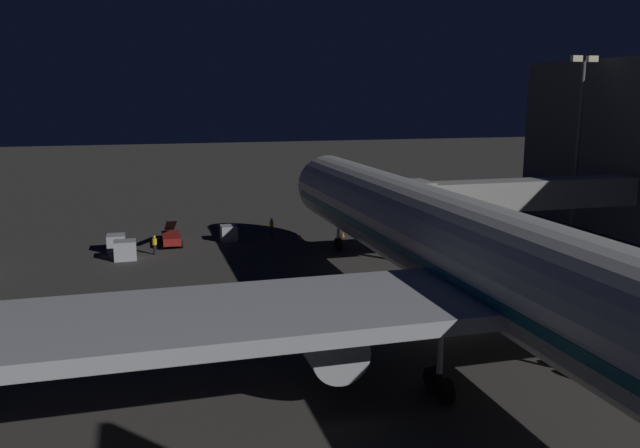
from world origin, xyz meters
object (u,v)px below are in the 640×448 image
airliner_at_gate (503,270)px  baggage_container_near_belt (116,243)px  belt_loader (171,237)px  ground_crew_marshaller_fwd (272,226)px  jet_bridge (499,196)px  baggage_container_far_row (229,233)px  baggage_container_spare (125,250)px  ground_crew_near_nose_gear (155,244)px  traffic_cone_nose_port (343,234)px  apron_floodlight_mast (579,132)px  traffic_cone_nose_starboard (300,237)px

airliner_at_gate → baggage_container_near_belt: 38.26m
belt_loader → airliner_at_gate: bearing=113.3°
ground_crew_marshaller_fwd → jet_bridge: bearing=139.2°
baggage_container_far_row → ground_crew_marshaller_fwd: bearing=-165.3°
jet_bridge → baggage_container_spare: 32.31m
ground_crew_near_nose_gear → traffic_cone_nose_port: size_ratio=3.15×
baggage_container_far_row → traffic_cone_nose_port: baggage_container_far_row is taller
baggage_container_far_row → apron_floodlight_mast: bearing=170.5°
airliner_at_gate → belt_loader: 36.92m
jet_bridge → traffic_cone_nose_port: size_ratio=41.80×
baggage_container_far_row → traffic_cone_nose_starboard: bearing=168.5°
apron_floodlight_mast → ground_crew_near_nose_gear: (41.60, -1.93, -9.33)m
traffic_cone_nose_starboard → baggage_container_near_belt: bearing=0.7°
baggage_container_far_row → ground_crew_marshaller_fwd: 4.65m
baggage_container_spare → traffic_cone_nose_starboard: (-16.39, -3.60, -0.55)m
apron_floodlight_mast → belt_loader: apron_floodlight_mast is taller
baggage_container_far_row → airliner_at_gate: bearing=104.7°
jet_bridge → ground_crew_near_nose_gear: (28.39, -9.48, -4.55)m
airliner_at_gate → apron_floodlight_mast: apron_floodlight_mast is taller
baggage_container_far_row → traffic_cone_nose_port: bearing=173.0°
apron_floodlight_mast → traffic_cone_nose_port: (23.30, -4.37, -10.01)m
baggage_container_spare → ground_crew_marshaller_fwd: 15.37m
airliner_at_gate → jet_bridge: airliner_at_gate is taller
baggage_container_far_row → ground_crew_near_nose_gear: 8.07m
traffic_cone_nose_starboard → baggage_container_spare: bearing=12.4°
jet_bridge → traffic_cone_nose_starboard: size_ratio=41.80×
jet_bridge → traffic_cone_nose_port: (10.08, -11.91, -5.23)m
apron_floodlight_mast → ground_crew_near_nose_gear: apron_floodlight_mast is taller
jet_bridge → belt_loader: bearing=-25.4°
baggage_container_near_belt → ground_crew_near_nose_gear: bearing=146.1°
baggage_container_spare → ground_crew_marshaller_fwd: ground_crew_marshaller_fwd is taller
ground_crew_marshaller_fwd → ground_crew_near_nose_gear: bearing=23.3°
jet_bridge → ground_crew_near_nose_gear: 30.27m
baggage_container_spare → traffic_cone_nose_starboard: size_ratio=3.36×
jet_bridge → ground_crew_marshaller_fwd: bearing=-40.8°
apron_floodlight_mast → traffic_cone_nose_starboard: 29.78m
baggage_container_far_row → ground_crew_marshaller_fwd: size_ratio=0.94×
ground_crew_marshaller_fwd → baggage_container_spare: bearing=23.6°
apron_floodlight_mast → belt_loader: size_ratio=2.52×
airliner_at_gate → ground_crew_marshaller_fwd: bearing=-82.7°
baggage_container_near_belt → baggage_container_far_row: 10.54m
baggage_container_near_belt → baggage_container_far_row: (-10.42, -1.58, -0.01)m
baggage_container_far_row → baggage_container_spare: bearing=27.4°
ground_crew_near_nose_gear → traffic_cone_nose_starboard: (-13.90, -2.43, -0.68)m
baggage_container_spare → belt_loader: bearing=-132.8°
baggage_container_near_belt → belt_loader: bearing=-168.4°
baggage_container_near_belt → baggage_container_spare: bearing=103.6°
belt_loader → baggage_container_near_belt: size_ratio=3.74×
belt_loader → baggage_container_far_row: belt_loader is taller
apron_floodlight_mast → traffic_cone_nose_port: apron_floodlight_mast is taller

